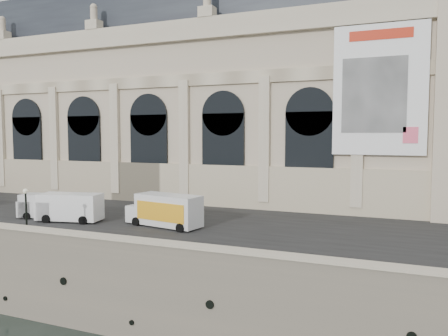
{
  "coord_description": "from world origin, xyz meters",
  "views": [
    {
      "loc": [
        25.14,
        -25.09,
        14.56
      ],
      "look_at": [
        6.06,
        22.0,
        10.65
      ],
      "focal_mm": 35.0,
      "sensor_mm": 36.0,
      "label": 1
    }
  ],
  "objects_px": {
    "box_truck": "(165,211)",
    "lamp_right": "(26,213)",
    "van_c": "(45,206)",
    "van_b": "(67,207)"
  },
  "relations": [
    {
      "from": "box_truck",
      "to": "lamp_right",
      "type": "distance_m",
      "value": 11.73
    },
    {
      "from": "van_c",
      "to": "lamp_right",
      "type": "relative_size",
      "value": 1.46
    },
    {
      "from": "van_b",
      "to": "van_c",
      "type": "relative_size",
      "value": 1.11
    },
    {
      "from": "van_b",
      "to": "box_truck",
      "type": "xyz_separation_m",
      "value": [
        10.15,
        1.46,
        0.11
      ]
    },
    {
      "from": "box_truck",
      "to": "lamp_right",
      "type": "relative_size",
      "value": 1.93
    },
    {
      "from": "van_c",
      "to": "box_truck",
      "type": "xyz_separation_m",
      "value": [
        13.41,
        0.96,
        0.25
      ]
    },
    {
      "from": "lamp_right",
      "to": "van_c",
      "type": "bearing_deg",
      "value": 124.36
    },
    {
      "from": "van_c",
      "to": "lamp_right",
      "type": "bearing_deg",
      "value": -55.64
    },
    {
      "from": "box_truck",
      "to": "lamp_right",
      "type": "bearing_deg",
      "value": -138.08
    },
    {
      "from": "van_b",
      "to": "lamp_right",
      "type": "bearing_deg",
      "value": -77.32
    }
  ]
}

